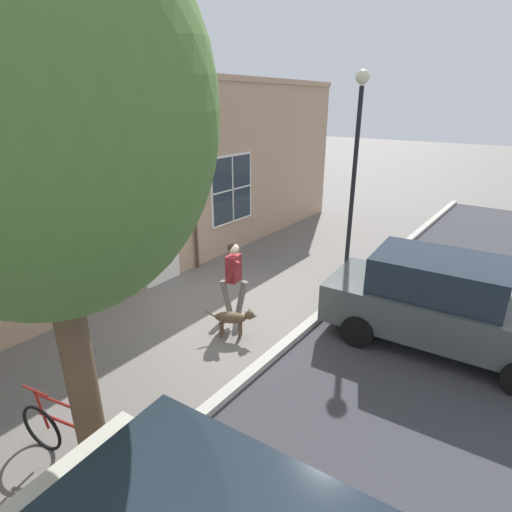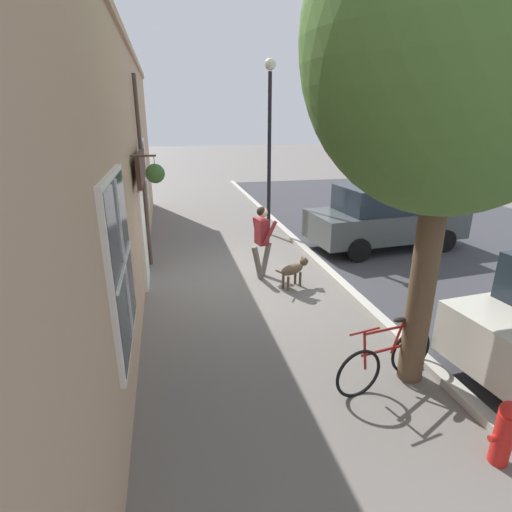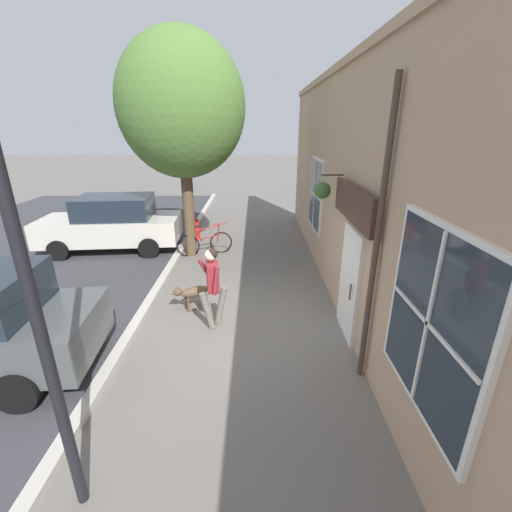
{
  "view_description": "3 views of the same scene",
  "coord_description": "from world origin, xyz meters",
  "px_view_note": "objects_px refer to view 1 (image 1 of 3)",
  "views": [
    {
      "loc": [
        5.42,
        -5.94,
        4.37
      ],
      "look_at": [
        0.14,
        1.15,
        0.95
      ],
      "focal_mm": 28.0,
      "sensor_mm": 36.0,
      "label": 1
    },
    {
      "loc": [
        -1.6,
        -8.37,
        3.52
      ],
      "look_at": [
        -0.05,
        -1.44,
        1.04
      ],
      "focal_mm": 28.0,
      "sensor_mm": 36.0,
      "label": 2
    },
    {
      "loc": [
        -0.41,
        5.99,
        3.78
      ],
      "look_at": [
        -0.43,
        -1.5,
        0.95
      ],
      "focal_mm": 24.0,
      "sensor_mm": 36.0,
      "label": 3
    }
  ],
  "objects_px": {
    "street_lamp": "(356,150)",
    "parked_car_mid_block": "(442,303)",
    "street_tree_by_curb": "(29,122)",
    "dog_on_leash": "(234,318)",
    "leaning_bicycle": "(73,434)",
    "pedestrian_walking": "(234,273)"
  },
  "relations": [
    {
      "from": "pedestrian_walking",
      "to": "parked_car_mid_block",
      "type": "height_order",
      "value": "parked_car_mid_block"
    },
    {
      "from": "pedestrian_walking",
      "to": "street_lamp",
      "type": "relative_size",
      "value": 0.33
    },
    {
      "from": "street_tree_by_curb",
      "to": "leaning_bicycle",
      "type": "height_order",
      "value": "street_tree_by_curb"
    },
    {
      "from": "dog_on_leash",
      "to": "leaning_bicycle",
      "type": "bearing_deg",
      "value": -86.63
    },
    {
      "from": "street_tree_by_curb",
      "to": "street_lamp",
      "type": "distance_m",
      "value": 7.65
    },
    {
      "from": "pedestrian_walking",
      "to": "leaning_bicycle",
      "type": "bearing_deg",
      "value": -79.68
    },
    {
      "from": "parked_car_mid_block",
      "to": "dog_on_leash",
      "type": "bearing_deg",
      "value": -147.19
    },
    {
      "from": "parked_car_mid_block",
      "to": "pedestrian_walking",
      "type": "bearing_deg",
      "value": -159.54
    },
    {
      "from": "parked_car_mid_block",
      "to": "street_lamp",
      "type": "bearing_deg",
      "value": 144.29
    },
    {
      "from": "street_tree_by_curb",
      "to": "parked_car_mid_block",
      "type": "height_order",
      "value": "street_tree_by_curb"
    },
    {
      "from": "dog_on_leash",
      "to": "parked_car_mid_block",
      "type": "height_order",
      "value": "parked_car_mid_block"
    },
    {
      "from": "dog_on_leash",
      "to": "street_tree_by_curb",
      "type": "relative_size",
      "value": 0.15
    },
    {
      "from": "parked_car_mid_block",
      "to": "street_lamp",
      "type": "height_order",
      "value": "street_lamp"
    },
    {
      "from": "dog_on_leash",
      "to": "parked_car_mid_block",
      "type": "bearing_deg",
      "value": 32.81
    },
    {
      "from": "pedestrian_walking",
      "to": "leaning_bicycle",
      "type": "distance_m",
      "value": 4.28
    },
    {
      "from": "street_lamp",
      "to": "parked_car_mid_block",
      "type": "bearing_deg",
      "value": -35.71
    },
    {
      "from": "leaning_bicycle",
      "to": "street_lamp",
      "type": "distance_m",
      "value": 8.16
    },
    {
      "from": "pedestrian_walking",
      "to": "parked_car_mid_block",
      "type": "distance_m",
      "value": 4.1
    },
    {
      "from": "pedestrian_walking",
      "to": "dog_on_leash",
      "type": "xyz_separation_m",
      "value": [
        0.55,
        -0.69,
        -0.59
      ]
    },
    {
      "from": "street_tree_by_curb",
      "to": "parked_car_mid_block",
      "type": "distance_m",
      "value": 7.03
    },
    {
      "from": "street_lamp",
      "to": "pedestrian_walking",
      "type": "bearing_deg",
      "value": -106.81
    },
    {
      "from": "pedestrian_walking",
      "to": "street_tree_by_curb",
      "type": "bearing_deg",
      "value": -74.2
    }
  ]
}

